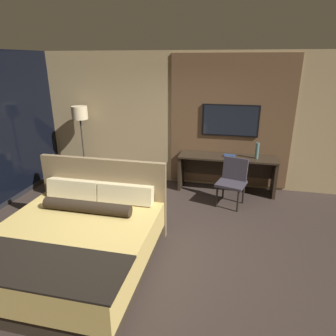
% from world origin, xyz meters
% --- Properties ---
extents(ground_plane, '(16.00, 16.00, 0.00)m').
position_xyz_m(ground_plane, '(0.00, 0.00, 0.00)').
color(ground_plane, '#332823').
extents(wall_back_tv_panel, '(7.20, 0.09, 2.80)m').
position_xyz_m(wall_back_tv_panel, '(0.15, 2.59, 1.40)').
color(wall_back_tv_panel, tan).
rests_on(wall_back_tv_panel, ground_plane).
extents(bed, '(2.01, 2.14, 1.22)m').
position_xyz_m(bed, '(-0.76, -0.68, 0.35)').
color(bed, '#33281E').
rests_on(bed, ground_plane).
extents(desk, '(1.97, 0.53, 0.76)m').
position_xyz_m(desk, '(1.09, 2.31, 0.52)').
color(desk, '#2D2319').
rests_on(desk, ground_plane).
extents(tv, '(1.15, 0.04, 0.65)m').
position_xyz_m(tv, '(1.09, 2.52, 1.45)').
color(tv, black).
extents(desk_chair, '(0.61, 0.61, 0.89)m').
position_xyz_m(desk_chair, '(1.22, 1.70, 0.53)').
color(desk_chair, '#38333D').
rests_on(desk_chair, ground_plane).
extents(armchair_by_window, '(1.08, 1.08, 0.80)m').
position_xyz_m(armchair_by_window, '(-2.03, 1.53, 0.27)').
color(armchair_by_window, '#998460').
rests_on(armchair_by_window, ground_plane).
extents(floor_lamp, '(0.34, 0.34, 1.68)m').
position_xyz_m(floor_lamp, '(-2.12, 2.26, 1.40)').
color(floor_lamp, '#282623').
rests_on(floor_lamp, ground_plane).
extents(vase_tall, '(0.07, 0.07, 0.32)m').
position_xyz_m(vase_tall, '(1.65, 2.26, 0.92)').
color(vase_tall, '#4C706B').
rests_on(vase_tall, desk).
extents(book, '(0.24, 0.18, 0.03)m').
position_xyz_m(book, '(1.12, 2.27, 0.78)').
color(book, navy).
rests_on(book, desk).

